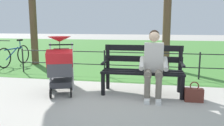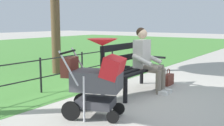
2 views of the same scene
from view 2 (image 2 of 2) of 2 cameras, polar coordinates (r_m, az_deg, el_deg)
ground_plane at (r=5.12m, az=2.23°, el=-7.17°), size 60.00×60.00×0.00m
park_bench at (r=5.48m, az=4.04°, el=-0.52°), size 1.61×0.62×0.96m
person_on_bench at (r=5.54m, az=7.19°, el=1.11°), size 0.54×0.74×1.28m
stroller at (r=3.96m, az=-3.02°, el=-3.00°), size 0.77×0.99×1.15m
handbag at (r=6.22m, az=11.56°, el=-3.33°), size 0.32×0.14×0.37m
park_fence at (r=5.97m, az=-10.09°, el=-0.99°), size 6.18×0.04×0.70m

